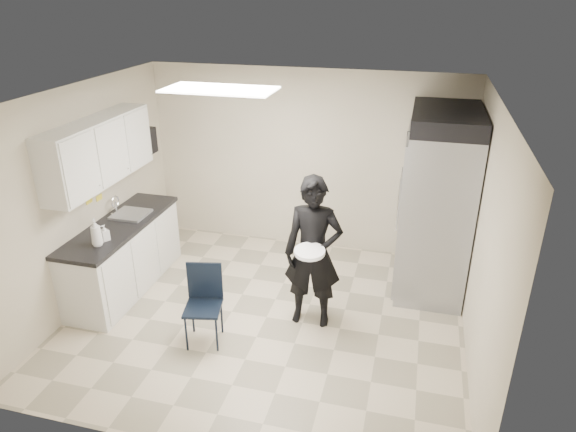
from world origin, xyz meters
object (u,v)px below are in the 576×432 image
(lower_counter, at_px, (124,257))
(folding_chair, at_px, (203,308))
(man_tuxedo, at_px, (313,253))
(commercial_fridge, at_px, (436,210))

(lower_counter, bearing_deg, folding_chair, -29.12)
(lower_counter, distance_m, folding_chair, 1.63)
(folding_chair, bearing_deg, man_tuxedo, 21.01)
(man_tuxedo, bearing_deg, commercial_fridge, 39.42)
(lower_counter, height_order, commercial_fridge, commercial_fridge)
(lower_counter, distance_m, commercial_fridge, 3.98)
(man_tuxedo, bearing_deg, lower_counter, 174.70)
(lower_counter, distance_m, man_tuxedo, 2.52)
(lower_counter, relative_size, folding_chair, 2.20)
(folding_chair, height_order, man_tuxedo, man_tuxedo)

